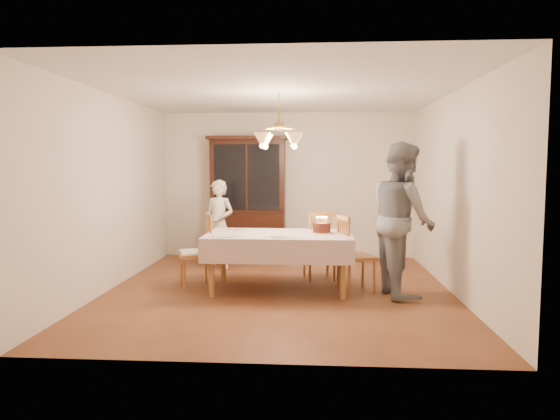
# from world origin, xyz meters

# --- Properties ---
(ground) EXTENTS (5.00, 5.00, 0.00)m
(ground) POSITION_xyz_m (0.00, 0.00, 0.00)
(ground) COLOR brown
(ground) RESTS_ON ground
(room_shell) EXTENTS (5.00, 5.00, 5.00)m
(room_shell) POSITION_xyz_m (0.00, 0.00, 1.58)
(room_shell) COLOR white
(room_shell) RESTS_ON ground
(dining_table) EXTENTS (1.90, 1.10, 0.76)m
(dining_table) POSITION_xyz_m (0.00, 0.00, 0.68)
(dining_table) COLOR #985C2C
(dining_table) RESTS_ON ground
(china_hutch) EXTENTS (1.38, 0.54, 2.16)m
(china_hutch) POSITION_xyz_m (-0.71, 2.25, 1.04)
(china_hutch) COLOR black
(china_hutch) RESTS_ON ground
(chair_far_side) EXTENTS (0.53, 0.52, 1.00)m
(chair_far_side) POSITION_xyz_m (0.54, 0.66, 0.44)
(chair_far_side) COLOR #985C2C
(chair_far_side) RESTS_ON ground
(chair_left_end) EXTENTS (0.55, 0.56, 1.00)m
(chair_left_end) POSITION_xyz_m (-1.14, 0.08, 0.45)
(chair_left_end) COLOR #985C2C
(chair_left_end) RESTS_ON ground
(chair_right_end) EXTENTS (0.53, 0.55, 1.00)m
(chair_right_end) POSITION_xyz_m (1.01, 0.01, 0.44)
(chair_right_end) COLOR #985C2C
(chair_right_end) RESTS_ON ground
(elderly_woman) EXTENTS (0.61, 0.52, 1.43)m
(elderly_woman) POSITION_xyz_m (-1.05, 1.29, 0.71)
(elderly_woman) COLOR white
(elderly_woman) RESTS_ON ground
(adult_in_grey) EXTENTS (0.90, 1.06, 1.94)m
(adult_in_grey) POSITION_xyz_m (1.58, -0.13, 0.97)
(adult_in_grey) COLOR slate
(adult_in_grey) RESTS_ON ground
(birthday_cake) EXTENTS (0.30, 0.30, 0.22)m
(birthday_cake) POSITION_xyz_m (0.56, 0.04, 0.83)
(birthday_cake) COLOR white
(birthday_cake) RESTS_ON dining_table
(place_setting_near_left) EXTENTS (0.41, 0.26, 0.02)m
(place_setting_near_left) POSITION_xyz_m (-0.62, -0.34, 0.77)
(place_setting_near_left) COLOR white
(place_setting_near_left) RESTS_ON dining_table
(place_setting_near_right) EXTENTS (0.39, 0.24, 0.02)m
(place_setting_near_right) POSITION_xyz_m (0.04, -0.35, 0.77)
(place_setting_near_right) COLOR white
(place_setting_near_right) RESTS_ON dining_table
(place_setting_far_left) EXTENTS (0.40, 0.25, 0.02)m
(place_setting_far_left) POSITION_xyz_m (-0.52, 0.29, 0.77)
(place_setting_far_left) COLOR white
(place_setting_far_left) RESTS_ON dining_table
(chandelier) EXTENTS (0.62, 0.62, 0.73)m
(chandelier) POSITION_xyz_m (-0.00, -0.00, 1.98)
(chandelier) COLOR #BF8C3F
(chandelier) RESTS_ON ground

